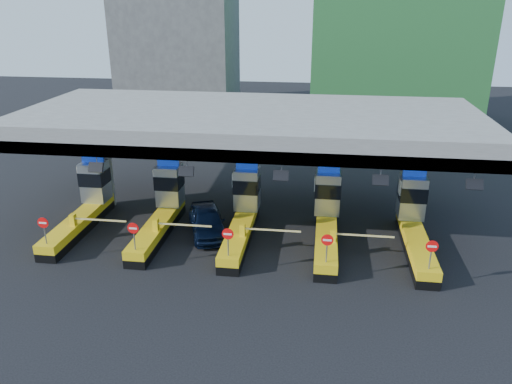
# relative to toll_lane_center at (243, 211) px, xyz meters

# --- Properties ---
(ground) EXTENTS (120.00, 120.00, 0.00)m
(ground) POSITION_rel_toll_lane_center_xyz_m (-0.00, -0.28, -1.40)
(ground) COLOR black
(ground) RESTS_ON ground
(toll_canopy) EXTENTS (28.00, 12.09, 7.00)m
(toll_canopy) POSITION_rel_toll_lane_center_xyz_m (-0.00, 2.59, 4.74)
(toll_canopy) COLOR slate
(toll_canopy) RESTS_ON ground
(toll_lane_far_left) EXTENTS (4.43, 8.00, 4.16)m
(toll_lane_far_left) POSITION_rel_toll_lane_center_xyz_m (-10.00, 0.00, 0.00)
(toll_lane_far_left) COLOR black
(toll_lane_far_left) RESTS_ON ground
(toll_lane_left) EXTENTS (4.43, 8.00, 4.16)m
(toll_lane_left) POSITION_rel_toll_lane_center_xyz_m (-5.00, 0.00, 0.00)
(toll_lane_left) COLOR black
(toll_lane_left) RESTS_ON ground
(toll_lane_center) EXTENTS (4.43, 8.00, 4.16)m
(toll_lane_center) POSITION_rel_toll_lane_center_xyz_m (0.00, 0.00, 0.00)
(toll_lane_center) COLOR black
(toll_lane_center) RESTS_ON ground
(toll_lane_right) EXTENTS (4.43, 8.00, 4.16)m
(toll_lane_right) POSITION_rel_toll_lane_center_xyz_m (5.00, 0.00, 0.00)
(toll_lane_right) COLOR black
(toll_lane_right) RESTS_ON ground
(toll_lane_far_right) EXTENTS (4.43, 8.00, 4.16)m
(toll_lane_far_right) POSITION_rel_toll_lane_center_xyz_m (10.00, 0.00, 0.00)
(toll_lane_far_right) COLOR black
(toll_lane_far_right) RESTS_ON ground
(bg_building_concrete) EXTENTS (14.00, 10.00, 18.00)m
(bg_building_concrete) POSITION_rel_toll_lane_center_xyz_m (-14.00, 35.72, 7.60)
(bg_building_concrete) COLOR #4C4C49
(bg_building_concrete) RESTS_ON ground
(van) EXTENTS (3.55, 5.31, 1.68)m
(van) POSITION_rel_toll_lane_center_xyz_m (-2.13, -0.48, -0.56)
(van) COLOR black
(van) RESTS_ON ground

